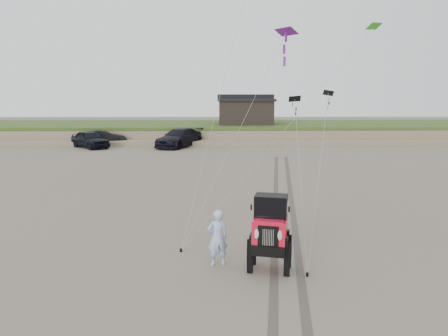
{
  "coord_description": "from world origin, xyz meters",
  "views": [
    {
      "loc": [
        -1.39,
        -13.26,
        5.49
      ],
      "look_at": [
        -1.09,
        3.0,
        2.6
      ],
      "focal_mm": 35.0,
      "sensor_mm": 36.0,
      "label": 1
    }
  ],
  "objects_px": {
    "cabin": "(245,111)",
    "truck_a": "(90,139)",
    "jeep": "(270,241)",
    "truck_c": "(179,138)",
    "truck_b": "(102,138)",
    "man": "(218,237)"
  },
  "relations": [
    {
      "from": "truck_b",
      "to": "man",
      "type": "bearing_deg",
      "value": -179.44
    },
    {
      "from": "truck_a",
      "to": "truck_b",
      "type": "height_order",
      "value": "truck_a"
    },
    {
      "from": "cabin",
      "to": "man",
      "type": "height_order",
      "value": "cabin"
    },
    {
      "from": "truck_a",
      "to": "truck_c",
      "type": "distance_m",
      "value": 8.63
    },
    {
      "from": "truck_a",
      "to": "man",
      "type": "bearing_deg",
      "value": -110.97
    },
    {
      "from": "truck_a",
      "to": "truck_b",
      "type": "distance_m",
      "value": 2.1
    },
    {
      "from": "truck_a",
      "to": "man",
      "type": "height_order",
      "value": "man"
    },
    {
      "from": "man",
      "to": "truck_b",
      "type": "bearing_deg",
      "value": -83.4
    },
    {
      "from": "truck_a",
      "to": "jeep",
      "type": "bearing_deg",
      "value": -108.74
    },
    {
      "from": "truck_a",
      "to": "cabin",
      "type": "bearing_deg",
      "value": -17.18
    },
    {
      "from": "truck_b",
      "to": "jeep",
      "type": "bearing_deg",
      "value": -177.23
    },
    {
      "from": "truck_c",
      "to": "jeep",
      "type": "distance_m",
      "value": 30.72
    },
    {
      "from": "truck_c",
      "to": "man",
      "type": "height_order",
      "value": "man"
    },
    {
      "from": "jeep",
      "to": "truck_a",
      "type": "bearing_deg",
      "value": 128.29
    },
    {
      "from": "truck_c",
      "to": "man",
      "type": "relative_size",
      "value": 3.42
    },
    {
      "from": "jeep",
      "to": "truck_c",
      "type": "bearing_deg",
      "value": 113.13
    },
    {
      "from": "cabin",
      "to": "jeep",
      "type": "distance_m",
      "value": 37.66
    },
    {
      "from": "truck_a",
      "to": "truck_b",
      "type": "xyz_separation_m",
      "value": [
        0.68,
        1.98,
        -0.06
      ]
    },
    {
      "from": "cabin",
      "to": "truck_a",
      "type": "distance_m",
      "value": 17.65
    },
    {
      "from": "truck_b",
      "to": "jeep",
      "type": "distance_m",
      "value": 34.35
    },
    {
      "from": "cabin",
      "to": "truck_a",
      "type": "height_order",
      "value": "cabin"
    },
    {
      "from": "man",
      "to": "cabin",
      "type": "bearing_deg",
      "value": -108.95
    }
  ]
}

